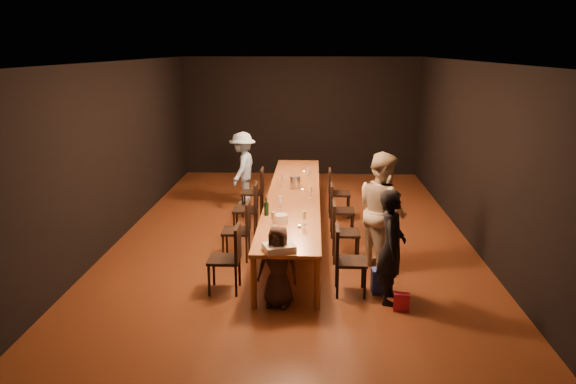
{
  "coord_description": "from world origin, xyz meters",
  "views": [
    {
      "loc": [
        0.33,
        -9.43,
        3.22
      ],
      "look_at": [
        -0.06,
        -0.85,
        1.0
      ],
      "focal_mm": 35.0,
      "sensor_mm": 36.0,
      "label": 1
    }
  ],
  "objects_px": {
    "ice_bucket": "(295,182)",
    "woman_birthday": "(392,246)",
    "woman_tan": "(382,210)",
    "birthday_cake": "(279,248)",
    "chair_right_1": "(346,232)",
    "chair_left_0": "(224,258)",
    "chair_left_1": "(236,230)",
    "champagne_bottle": "(266,206)",
    "chair_left_2": "(245,209)",
    "table": "(294,196)",
    "chair_right_3": "(339,193)",
    "chair_right_0": "(351,261)",
    "chair_right_2": "(342,210)",
    "man_blue": "(243,168)",
    "plate_stack": "(280,218)",
    "chair_left_3": "(253,192)",
    "child": "(278,267)"
  },
  "relations": [
    {
      "from": "chair_left_1",
      "to": "champagne_bottle",
      "type": "height_order",
      "value": "champagne_bottle"
    },
    {
      "from": "chair_right_2",
      "to": "woman_tan",
      "type": "distance_m",
      "value": 1.56
    },
    {
      "from": "table",
      "to": "chair_right_0",
      "type": "xyz_separation_m",
      "value": [
        0.85,
        -2.4,
        -0.24
      ]
    },
    {
      "from": "woman_tan",
      "to": "child",
      "type": "height_order",
      "value": "woman_tan"
    },
    {
      "from": "woman_tan",
      "to": "birthday_cake",
      "type": "relative_size",
      "value": 3.87
    },
    {
      "from": "chair_right_0",
      "to": "woman_birthday",
      "type": "xyz_separation_m",
      "value": [
        0.5,
        -0.21,
        0.29
      ]
    },
    {
      "from": "child",
      "to": "woman_tan",
      "type": "bearing_deg",
      "value": 55.05
    },
    {
      "from": "table",
      "to": "chair_left_3",
      "type": "bearing_deg",
      "value": 125.31
    },
    {
      "from": "plate_stack",
      "to": "woman_birthday",
      "type": "bearing_deg",
      "value": -32.67
    },
    {
      "from": "woman_birthday",
      "to": "birthday_cake",
      "type": "relative_size",
      "value": 3.3
    },
    {
      "from": "chair_left_2",
      "to": "woman_tan",
      "type": "distance_m",
      "value": 2.66
    },
    {
      "from": "woman_tan",
      "to": "man_blue",
      "type": "distance_m",
      "value": 4.29
    },
    {
      "from": "birthday_cake",
      "to": "chair_right_1",
      "type": "bearing_deg",
      "value": 40.35
    },
    {
      "from": "man_blue",
      "to": "ice_bucket",
      "type": "bearing_deg",
      "value": 45.5
    },
    {
      "from": "chair_left_0",
      "to": "champagne_bottle",
      "type": "relative_size",
      "value": 3.06
    },
    {
      "from": "chair_right_3",
      "to": "chair_left_2",
      "type": "distance_m",
      "value": 2.08
    },
    {
      "from": "table",
      "to": "chair_right_0",
      "type": "bearing_deg",
      "value": -70.5
    },
    {
      "from": "chair_right_0",
      "to": "chair_left_2",
      "type": "distance_m",
      "value": 2.94
    },
    {
      "from": "chair_right_1",
      "to": "chair_right_3",
      "type": "distance_m",
      "value": 2.4
    },
    {
      "from": "chair_right_2",
      "to": "plate_stack",
      "type": "height_order",
      "value": "chair_right_2"
    },
    {
      "from": "chair_left_0",
      "to": "chair_left_2",
      "type": "xyz_separation_m",
      "value": [
        0.0,
        2.4,
        0.0
      ]
    },
    {
      "from": "child",
      "to": "man_blue",
      "type": "bearing_deg",
      "value": 113.38
    },
    {
      "from": "ice_bucket",
      "to": "woman_birthday",
      "type": "bearing_deg",
      "value": -66.54
    },
    {
      "from": "chair_right_2",
      "to": "birthday_cake",
      "type": "distance_m",
      "value": 3.0
    },
    {
      "from": "chair_right_2",
      "to": "chair_right_3",
      "type": "xyz_separation_m",
      "value": [
        0.0,
        1.2,
        0.0
      ]
    },
    {
      "from": "chair_right_3",
      "to": "ice_bucket",
      "type": "height_order",
      "value": "ice_bucket"
    },
    {
      "from": "chair_right_2",
      "to": "chair_left_3",
      "type": "distance_m",
      "value": 2.08
    },
    {
      "from": "table",
      "to": "ice_bucket",
      "type": "bearing_deg",
      "value": 88.51
    },
    {
      "from": "chair_right_2",
      "to": "chair_left_1",
      "type": "relative_size",
      "value": 1.0
    },
    {
      "from": "chair_left_3",
      "to": "woman_tan",
      "type": "height_order",
      "value": "woman_tan"
    },
    {
      "from": "chair_left_1",
      "to": "birthday_cake",
      "type": "bearing_deg",
      "value": -154.81
    },
    {
      "from": "chair_right_3",
      "to": "chair_left_0",
      "type": "xyz_separation_m",
      "value": [
        -1.7,
        -3.6,
        0.0
      ]
    },
    {
      "from": "table",
      "to": "chair_left_1",
      "type": "relative_size",
      "value": 6.45
    },
    {
      "from": "chair_right_3",
      "to": "plate_stack",
      "type": "xyz_separation_m",
      "value": [
        -0.98,
        -2.86,
        0.35
      ]
    },
    {
      "from": "chair_left_1",
      "to": "plate_stack",
      "type": "bearing_deg",
      "value": -122.83
    },
    {
      "from": "birthday_cake",
      "to": "ice_bucket",
      "type": "height_order",
      "value": "ice_bucket"
    },
    {
      "from": "woman_tan",
      "to": "woman_birthday",
      "type": "bearing_deg",
      "value": 154.44
    },
    {
      "from": "chair_left_0",
      "to": "chair_left_1",
      "type": "bearing_deg",
      "value": 0.0
    },
    {
      "from": "chair_right_3",
      "to": "chair_left_2",
      "type": "height_order",
      "value": "same"
    },
    {
      "from": "child",
      "to": "chair_right_2",
      "type": "bearing_deg",
      "value": 82.61
    },
    {
      "from": "chair_right_0",
      "to": "woman_birthday",
      "type": "distance_m",
      "value": 0.61
    },
    {
      "from": "chair_right_3",
      "to": "chair_left_1",
      "type": "relative_size",
      "value": 1.0
    },
    {
      "from": "chair_right_2",
      "to": "chair_left_3",
      "type": "xyz_separation_m",
      "value": [
        -1.7,
        1.2,
        0.0
      ]
    },
    {
      "from": "chair_right_3",
      "to": "plate_stack",
      "type": "distance_m",
      "value": 3.05
    },
    {
      "from": "table",
      "to": "chair_left_0",
      "type": "bearing_deg",
      "value": -109.5
    },
    {
      "from": "chair_right_0",
      "to": "chair_left_0",
      "type": "xyz_separation_m",
      "value": [
        -1.7,
        0.0,
        0.0
      ]
    },
    {
      "from": "woman_birthday",
      "to": "chair_right_0",
      "type": "bearing_deg",
      "value": 77.48
    },
    {
      "from": "woman_tan",
      "to": "ice_bucket",
      "type": "height_order",
      "value": "woman_tan"
    },
    {
      "from": "table",
      "to": "child",
      "type": "xyz_separation_m",
      "value": [
        -0.1,
        -2.81,
        -0.17
      ]
    },
    {
      "from": "chair_right_1",
      "to": "woman_birthday",
      "type": "xyz_separation_m",
      "value": [
        0.5,
        -1.41,
        0.29
      ]
    }
  ]
}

